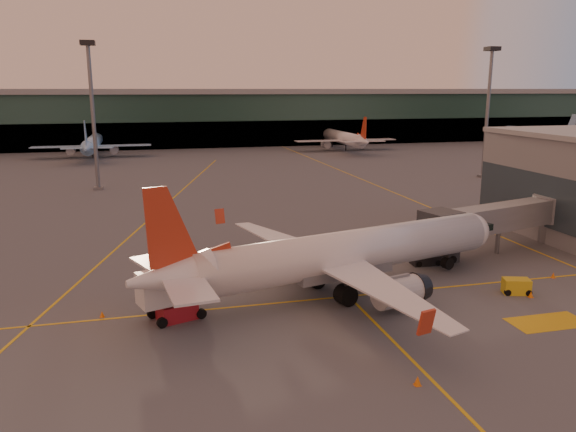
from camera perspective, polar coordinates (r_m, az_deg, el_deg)
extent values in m
plane|color=#4C4F54|center=(43.59, 2.21, -11.01)|extent=(600.00, 600.00, 0.00)
cube|color=gold|center=(48.04, 0.51, -8.68)|extent=(80.00, 0.25, 0.01)
cube|color=gold|center=(85.08, -12.96, 0.53)|extent=(31.30, 115.98, 0.01)
cube|color=gold|center=(117.20, 6.66, 4.08)|extent=(0.25, 160.00, 0.01)
cube|color=gold|center=(38.62, 13.09, -14.65)|extent=(0.25, 30.00, 0.01)
cube|color=gold|center=(48.42, 24.89, -9.76)|extent=(6.00, 3.00, 0.01)
cube|color=#19382D|center=(180.84, -10.73, 9.53)|extent=(400.00, 18.00, 16.00)
cube|color=gray|center=(180.59, -10.84, 12.32)|extent=(400.00, 20.00, 1.60)
cube|color=black|center=(172.64, -10.48, 8.07)|extent=(400.00, 1.00, 8.00)
cube|color=#2D3D47|center=(72.76, 23.73, 1.74)|extent=(0.30, 21.60, 6.00)
cylinder|color=slate|center=(104.71, -19.17, 9.31)|extent=(0.70, 0.70, 25.00)
cube|color=black|center=(104.86, -19.70, 16.24)|extent=(2.40, 2.40, 0.80)
cube|color=slate|center=(106.01, -18.69, 2.70)|extent=(1.60, 1.60, 0.50)
cylinder|color=slate|center=(120.33, 19.58, 9.64)|extent=(0.70, 0.70, 25.00)
cube|color=black|center=(120.46, 20.05, 15.67)|extent=(2.40, 2.40, 0.80)
cube|color=slate|center=(121.46, 19.15, 3.88)|extent=(1.60, 1.60, 0.50)
cylinder|color=white|center=(49.49, 6.38, -3.57)|extent=(28.96, 10.92, 3.72)
sphere|color=white|center=(58.80, 18.01, -1.49)|extent=(3.64, 3.64, 3.64)
cube|color=black|center=(59.46, 18.74, -0.93)|extent=(2.23, 2.76, 0.65)
cone|color=white|center=(42.54, -11.92, -6.13)|extent=(7.04, 5.02, 3.53)
cube|color=white|center=(39.74, -10.08, -7.27)|extent=(3.68, 6.31, 0.19)
cylinder|color=silver|center=(46.31, 11.10, -7.56)|extent=(4.37, 3.32, 2.42)
cylinder|color=black|center=(47.37, 5.87, -7.99)|extent=(1.95, 1.68, 1.67)
cylinder|color=black|center=(47.19, 5.89, -7.41)|extent=(0.33, 0.33, 1.02)
cube|color=white|center=(45.51, -12.69, -4.79)|extent=(5.08, 6.70, 0.19)
cylinder|color=silver|center=(54.94, 3.54, -4.07)|extent=(4.37, 3.32, 2.42)
cylinder|color=black|center=(51.17, 2.78, -6.34)|extent=(1.95, 1.68, 1.67)
cylinder|color=black|center=(51.00, 2.79, -5.79)|extent=(0.33, 0.33, 1.02)
cube|color=slate|center=(49.26, 5.34, -5.09)|extent=(9.64, 5.20, 1.49)
cylinder|color=black|center=(57.59, 15.87, -4.63)|extent=(1.32, 1.02, 1.17)
cube|color=slate|center=(64.90, 20.69, -0.12)|extent=(17.98, 7.48, 2.70)
cube|color=#2D3035|center=(59.06, 15.23, -0.95)|extent=(4.21, 4.21, 3.00)
cube|color=#2D3035|center=(61.25, 15.89, -3.23)|extent=(1.60, 2.40, 2.40)
cylinder|color=black|center=(60.56, 16.36, -4.23)|extent=(0.80, 0.40, 0.80)
cylinder|color=black|center=(62.38, 15.35, -3.67)|extent=(0.80, 0.40, 0.80)
cylinder|color=slate|center=(65.51, 20.51, -2.38)|extent=(0.50, 0.50, 2.72)
cylinder|color=slate|center=(72.00, 25.23, 0.69)|extent=(4.40, 4.40, 3.00)
cylinder|color=slate|center=(72.55, 25.03, -1.36)|extent=(2.40, 2.40, 2.72)
cube|color=#A31722|center=(45.32, -11.25, -9.39)|extent=(3.40, 2.95, 1.34)
cube|color=silver|center=(44.49, -11.69, -6.95)|extent=(5.62, 3.79, 2.50)
cylinder|color=black|center=(43.98, -12.67, -10.54)|extent=(0.86, 0.56, 0.80)
cylinder|color=black|center=(45.07, -8.79, -9.78)|extent=(0.86, 0.56, 0.80)
cube|color=yellow|center=(53.52, 22.18, -6.62)|extent=(2.54, 1.94, 1.34)
cylinder|color=black|center=(52.86, 21.41, -7.25)|extent=(0.62, 0.43, 0.56)
cylinder|color=black|center=(53.45, 23.25, -7.19)|extent=(0.62, 0.43, 0.56)
cube|color=black|center=(59.35, 13.81, -4.35)|extent=(3.01, 1.71, 0.95)
cube|color=yellow|center=(59.16, 13.84, -3.75)|extent=(1.28, 1.44, 0.78)
cylinder|color=black|center=(58.38, 13.15, -4.78)|extent=(0.62, 0.29, 0.60)
cylinder|color=black|center=(59.24, 14.99, -4.63)|extent=(0.62, 0.29, 0.60)
cone|color=orange|center=(59.33, 25.34, -5.45)|extent=(0.42, 0.42, 0.54)
cube|color=orange|center=(59.41, 25.32, -5.69)|extent=(0.37, 0.37, 0.03)
cone|color=orange|center=(47.23, -18.37, -9.44)|extent=(0.39, 0.39, 0.50)
cube|color=orange|center=(47.31, -18.35, -9.70)|extent=(0.34, 0.34, 0.03)
cone|color=orange|center=(36.32, 13.03, -15.99)|extent=(0.47, 0.47, 0.60)
cube|color=orange|center=(36.46, 13.01, -16.38)|extent=(0.41, 0.41, 0.03)
cone|color=orange|center=(66.41, -1.26, -2.32)|extent=(0.44, 0.44, 0.56)
cube|color=orange|center=(66.48, -1.26, -2.54)|extent=(0.38, 0.38, 0.03)
cone|color=orange|center=(53.16, 23.45, -7.32)|extent=(0.44, 0.44, 0.56)
cube|color=orange|center=(53.24, 23.42, -7.58)|extent=(0.38, 0.38, 0.03)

